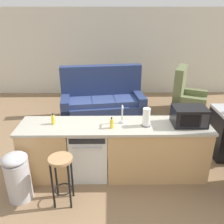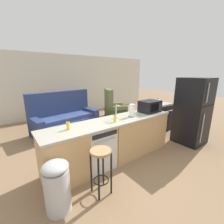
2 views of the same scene
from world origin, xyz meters
name	(u,v)px [view 2 (image 2 of 2)]	position (x,y,z in m)	size (l,w,h in m)	color
ground_plane	(108,161)	(0.00, 0.00, 0.00)	(24.00, 24.00, 0.00)	#896B4C
wall_back	(56,86)	(0.30, 4.20, 1.30)	(10.00, 0.06, 2.60)	silver
kitchen_counter	(116,140)	(0.24, 0.00, 0.42)	(2.94, 0.66, 0.90)	tan
dishwasher	(97,147)	(-0.25, 0.00, 0.42)	(0.58, 0.61, 0.84)	silver
stove_range	(157,117)	(2.35, 0.55, 0.45)	(0.76, 0.68, 0.90)	black
refrigerator	(193,111)	(2.35, -0.55, 0.86)	(0.72, 0.73, 1.73)	black
microwave	(150,106)	(1.28, 0.00, 1.04)	(0.50, 0.37, 0.28)	black
sink_faucet	(117,113)	(0.27, 0.04, 1.03)	(0.07, 0.18, 0.30)	silver
paper_towel_roll	(132,111)	(0.63, -0.04, 1.04)	(0.14, 0.14, 0.28)	#4C4C51
soap_bottle	(115,118)	(0.11, -0.11, 0.97)	(0.06, 0.06, 0.18)	yellow
dish_soap_bottle	(68,125)	(-0.79, 0.04, 0.97)	(0.06, 0.06, 0.18)	yellow
kettle	(158,102)	(2.18, 0.42, 0.99)	(0.21, 0.17, 0.19)	silver
bar_stool	(101,162)	(-0.57, -0.64, 0.54)	(0.32, 0.32, 0.74)	tan
trash_bin	(57,186)	(-1.21, -0.56, 0.38)	(0.35, 0.35, 0.74)	#B7B7BC
couch	(64,119)	(-0.10, 2.29, 0.39)	(2.10, 1.16, 1.27)	navy
armchair	(113,109)	(2.09, 2.55, 0.35)	(1.07, 1.10, 1.20)	#667047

